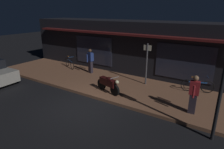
# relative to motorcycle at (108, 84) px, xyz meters

# --- Properties ---
(ground_plane) EXTENTS (60.00, 60.00, 0.00)m
(ground_plane) POSITION_rel_motorcycle_xyz_m (-0.25, -1.79, -0.65)
(ground_plane) COLOR black
(sidewalk_slab) EXTENTS (18.00, 4.00, 0.15)m
(sidewalk_slab) POSITION_rel_motorcycle_xyz_m (-0.25, 1.21, -0.57)
(sidewalk_slab) COLOR brown
(sidewalk_slab) RESTS_ON ground_plane
(storefront_building) EXTENTS (18.00, 3.30, 3.60)m
(storefront_building) POSITION_rel_motorcycle_xyz_m (-0.25, 4.59, 1.16)
(storefront_building) COLOR black
(storefront_building) RESTS_ON ground_plane
(motorcycle) EXTENTS (1.66, 0.72, 0.97)m
(motorcycle) POSITION_rel_motorcycle_xyz_m (0.00, 0.00, 0.00)
(motorcycle) COLOR black
(motorcycle) RESTS_ON sidewalk_slab
(bicycle_parked) EXTENTS (1.59, 0.61, 0.91)m
(bicycle_parked) POSITION_rel_motorcycle_xyz_m (3.90, 2.60, -0.14)
(bicycle_parked) COLOR black
(bicycle_parked) RESTS_ON sidewalk_slab
(bicycle_extra) EXTENTS (1.53, 0.73, 0.91)m
(bicycle_extra) POSITION_rel_motorcycle_xyz_m (-5.06, 2.28, -0.14)
(bicycle_extra) COLOR black
(bicycle_extra) RESTS_ON sidewalk_slab
(person_photographer) EXTENTS (0.42, 0.62, 1.67)m
(person_photographer) POSITION_rel_motorcycle_xyz_m (-2.93, 2.15, 0.38)
(person_photographer) COLOR #28232D
(person_photographer) RESTS_ON sidewalk_slab
(person_bystander) EXTENTS (0.40, 0.62, 1.67)m
(person_bystander) POSITION_rel_motorcycle_xyz_m (4.14, 0.12, 0.38)
(person_bystander) COLOR #28232D
(person_bystander) RESTS_ON sidewalk_slab
(sign_post) EXTENTS (0.44, 0.09, 2.40)m
(sign_post) POSITION_rel_motorcycle_xyz_m (1.15, 2.21, 0.86)
(sign_post) COLOR #47474C
(sign_post) RESTS_ON sidewalk_slab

